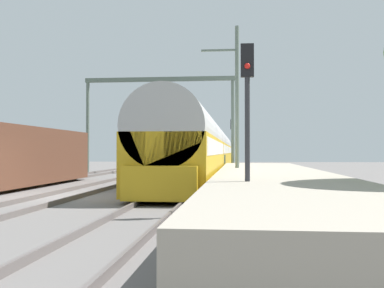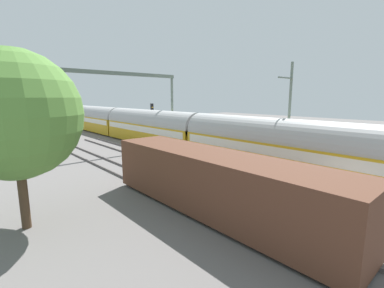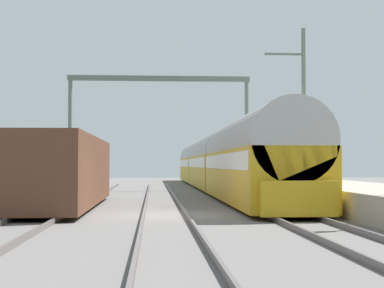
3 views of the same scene
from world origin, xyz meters
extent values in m
plane|color=slate|center=(0.00, 0.00, 0.00)|extent=(120.00, 120.00, 0.00)
cube|color=#5E5654|center=(-4.77, 0.00, 0.08)|extent=(0.08, 60.00, 0.16)
cube|color=#5E5654|center=(-3.34, 0.00, 0.08)|extent=(0.08, 60.00, 0.16)
cube|color=#5E5654|center=(-0.72, 0.00, 0.08)|extent=(0.08, 60.00, 0.16)
cube|color=#5E5654|center=(0.72, 0.00, 0.08)|extent=(0.08, 60.00, 0.16)
cube|color=#5E5654|center=(3.34, 0.00, 0.08)|extent=(0.08, 60.00, 0.16)
cube|color=#5E5654|center=(4.77, 0.00, 0.08)|extent=(0.08, 60.00, 0.16)
cube|color=#A39989|center=(7.87, 2.00, 0.45)|extent=(4.40, 28.00, 0.90)
cube|color=gold|center=(4.06, 5.68, 1.26)|extent=(2.90, 16.00, 2.20)
cube|color=silver|center=(4.06, 5.68, 1.89)|extent=(2.93, 15.36, 0.64)
cylinder|color=#A9A9A9|center=(4.06, 5.68, 2.56)|extent=(2.84, 16.00, 2.84)
cube|color=gold|center=(4.06, 22.03, 1.26)|extent=(2.90, 16.00, 2.20)
cube|color=silver|center=(4.06, 22.03, 1.89)|extent=(2.93, 15.36, 0.64)
cylinder|color=#A9A9A9|center=(4.06, 22.03, 2.56)|extent=(2.84, 16.00, 2.84)
cube|color=gold|center=(4.06, 38.38, 1.26)|extent=(2.90, 16.00, 2.20)
cube|color=silver|center=(4.06, 38.38, 1.89)|extent=(2.93, 15.36, 0.64)
cylinder|color=#A9A9A9|center=(4.06, 38.38, 2.56)|extent=(2.84, 16.00, 2.84)
cube|color=gold|center=(4.06, -2.57, 0.71)|extent=(2.40, 0.50, 1.10)
cube|color=#563323|center=(-4.06, 3.91, 1.51)|extent=(2.80, 13.00, 2.70)
cube|color=black|center=(-4.06, 3.91, 0.21)|extent=(2.52, 11.96, 0.10)
cylinder|color=#2D2D2D|center=(5.43, 15.97, 0.42)|extent=(0.22, 0.22, 0.85)
cube|color=#285684|center=(5.43, 15.97, 1.17)|extent=(0.33, 0.45, 0.64)
sphere|color=tan|center=(5.43, 15.97, 1.61)|extent=(0.24, 0.24, 0.24)
cylinder|color=#2D2D33|center=(5.97, 24.52, 1.86)|extent=(0.14, 0.14, 3.71)
cube|color=black|center=(5.97, 24.52, 4.16)|extent=(0.36, 0.20, 0.90)
sphere|color=yellow|center=(5.97, 24.40, 4.13)|extent=(0.16, 0.16, 0.16)
cylinder|color=slate|center=(-6.06, 20.42, 3.75)|extent=(0.28, 0.28, 7.50)
cylinder|color=slate|center=(6.06, 20.42, 3.75)|extent=(0.28, 0.28, 7.50)
cube|color=slate|center=(0.00, 20.42, 7.68)|extent=(12.51, 0.24, 0.36)
cylinder|color=slate|center=(6.46, 6.15, 4.00)|extent=(0.20, 0.20, 8.00)
cube|color=slate|center=(5.56, 6.15, 6.80)|extent=(1.80, 0.10, 0.10)
camera|label=1|loc=(6.53, -16.74, 1.71)|focal=42.82mm
camera|label=2|loc=(-12.79, -4.35, 5.42)|focal=25.05mm
camera|label=3|loc=(-0.40, -20.87, 1.75)|focal=56.39mm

